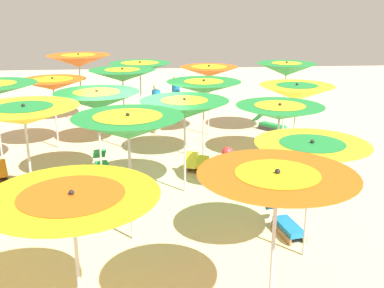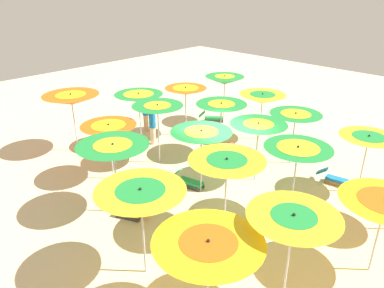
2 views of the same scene
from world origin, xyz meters
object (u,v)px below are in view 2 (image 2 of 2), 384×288
(lounger_4, at_px, (132,212))
(beachgoer_1, at_px, (145,113))
(lounger_1, at_px, (212,242))
(beach_umbrella_12, at_px, (201,137))
(lounger_2, at_px, (335,179))
(beach_umbrella_6, at_px, (297,154))
(beach_umbrella_11, at_px, (227,165))
(beach_umbrella_10, at_px, (293,223))
(beach_umbrella_17, at_px, (113,149))
(beach_umbrella_18, at_px, (109,129))
(lounger_5, at_px, (231,158))
(beach_umbrella_1, at_px, (368,142))
(lounger_0, at_px, (189,181))
(beach_umbrella_16, at_px, (141,197))
(beach_umbrella_15, at_px, (208,248))
(lounger_3, at_px, (212,118))
(beach_umbrella_7, at_px, (258,129))
(beach_umbrella_14, at_px, (139,98))
(beach_umbrella_2, at_px, (295,118))
(beach_umbrella_13, at_px, (158,110))
(beachgoer_0, at_px, (153,125))
(beach_umbrella_3, at_px, (262,99))
(beach_umbrella_19, at_px, (71,99))
(beach_umbrella_8, at_px, (221,108))
(beach_ball, at_px, (230,146))

(lounger_4, bearing_deg, beachgoer_1, -65.59)
(lounger_4, bearing_deg, lounger_1, 171.24)
(beach_umbrella_12, relative_size, lounger_2, 1.94)
(beach_umbrella_6, bearing_deg, beach_umbrella_11, 154.31)
(beach_umbrella_11, bearing_deg, beach_umbrella_10, -112.55)
(beach_umbrella_17, bearing_deg, beach_umbrella_12, -21.48)
(beach_umbrella_18, bearing_deg, lounger_5, -29.68)
(beach_umbrella_1, bearing_deg, beach_umbrella_6, 163.62)
(lounger_0, height_order, lounger_1, lounger_1)
(beach_umbrella_12, relative_size, beach_umbrella_16, 0.94)
(beach_umbrella_15, height_order, lounger_5, beach_umbrella_15)
(beach_umbrella_16, bearing_deg, lounger_5, 20.00)
(lounger_3, distance_m, lounger_4, 9.01)
(beach_umbrella_7, bearing_deg, beach_umbrella_14, 101.17)
(beach_umbrella_2, bearing_deg, lounger_1, -168.92)
(beach_umbrella_12, bearing_deg, beach_umbrella_18, 118.41)
(beach_umbrella_13, bearing_deg, beachgoer_0, 57.75)
(beach_umbrella_15, bearing_deg, beach_umbrella_14, 59.91)
(lounger_0, bearing_deg, beach_umbrella_16, -73.26)
(beach_umbrella_6, bearing_deg, beach_umbrella_14, 89.10)
(beach_umbrella_15, bearing_deg, lounger_3, 41.14)
(beach_umbrella_3, distance_m, beach_umbrella_6, 6.20)
(beach_umbrella_19, distance_m, lounger_0, 6.08)
(beach_umbrella_6, height_order, lounger_2, beach_umbrella_6)
(lounger_0, bearing_deg, beach_umbrella_2, 55.06)
(beach_umbrella_3, distance_m, lounger_5, 3.38)
(beach_umbrella_6, relative_size, beach_umbrella_11, 1.00)
(beach_umbrella_3, height_order, beach_umbrella_11, beach_umbrella_11)
(beachgoer_0, bearing_deg, beach_umbrella_16, -158.71)
(beach_umbrella_12, bearing_deg, beach_umbrella_8, 28.24)
(beach_umbrella_17, relative_size, lounger_2, 1.99)
(beach_umbrella_2, xyz_separation_m, beach_ball, (-0.72, 2.54, -1.77))
(beach_umbrella_6, height_order, beach_ball, beach_umbrella_6)
(beach_umbrella_10, bearing_deg, beach_ball, 47.25)
(beach_umbrella_8, height_order, beachgoer_0, beach_umbrella_8)
(lounger_0, xyz_separation_m, beach_ball, (3.48, 0.91, -0.02))
(beach_umbrella_1, bearing_deg, beach_umbrella_7, 121.23)
(beach_umbrella_2, distance_m, beachgoer_1, 7.17)
(beach_umbrella_15, relative_size, lounger_2, 1.88)
(beach_umbrella_19, relative_size, lounger_2, 2.12)
(beach_umbrella_11, xyz_separation_m, beach_umbrella_14, (2.15, 6.59, -0.01))
(beach_umbrella_18, bearing_deg, beach_umbrella_8, -18.88)
(beach_umbrella_12, distance_m, lounger_4, 3.27)
(beach_umbrella_1, relative_size, beach_umbrella_19, 0.84)
(beach_umbrella_13, bearing_deg, lounger_2, -60.03)
(beach_umbrella_19, xyz_separation_m, beachgoer_1, (3.50, -0.37, -1.38))
(lounger_2, bearing_deg, lounger_5, -169.68)
(beach_umbrella_3, xyz_separation_m, beach_umbrella_12, (-5.32, -1.26, 0.15))
(beach_ball, bearing_deg, beach_umbrella_1, -85.23)
(beach_umbrella_12, bearing_deg, beach_umbrella_11, -119.84)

